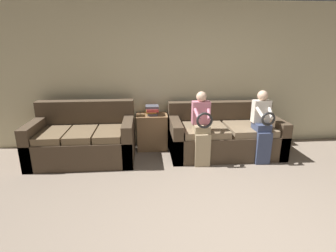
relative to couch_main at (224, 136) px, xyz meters
name	(u,v)px	position (x,y,z in m)	size (l,w,h in m)	color
wall_back	(197,76)	(-0.40, 0.56, 0.97)	(7.87, 0.06, 2.55)	beige
couch_main	(224,136)	(0.00, 0.00, 0.00)	(1.87, 0.95, 0.85)	#473828
couch_side	(84,140)	(-2.36, -0.07, 0.02)	(1.62, 0.94, 0.92)	#473828
child_left_seated	(202,125)	(-0.48, -0.40, 0.32)	(0.28, 0.37, 1.14)	tan
child_right_seated	(262,124)	(0.48, -0.40, 0.33)	(0.27, 0.37, 1.14)	#384260
side_shelf	(152,131)	(-1.24, 0.30, 0.02)	(0.55, 0.41, 0.63)	olive
book_stack	(152,110)	(-1.23, 0.30, 0.42)	(0.23, 0.28, 0.17)	#4C4C56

